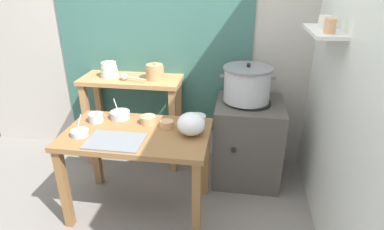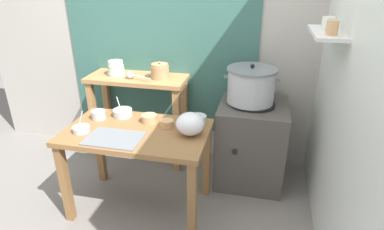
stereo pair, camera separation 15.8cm
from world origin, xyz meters
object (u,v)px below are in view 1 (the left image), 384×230
at_px(serving_tray, 115,141).
at_px(back_shelf_table, 133,99).
at_px(prep_bowl_2, 167,124).
at_px(prep_bowl_3, 197,119).
at_px(prep_table, 138,145).
at_px(prep_bowl_5, 120,114).
at_px(stove_block, 247,141).
at_px(clay_pot, 155,72).
at_px(bowl_stack_enamel, 109,70).
at_px(steamer_pot, 247,84).
at_px(ladle, 125,77).
at_px(plastic_bag, 191,124).
at_px(prep_bowl_1, 96,117).
at_px(prep_bowl_0, 80,132).
at_px(prep_bowl_4, 148,119).

bearing_deg(serving_tray, back_shelf_table, 100.84).
height_order(prep_bowl_2, prep_bowl_3, prep_bowl_3).
bearing_deg(prep_table, prep_bowl_5, 133.64).
bearing_deg(prep_bowl_2, prep_bowl_3, 27.82).
relative_size(prep_table, stove_block, 1.41).
bearing_deg(clay_pot, bowl_stack_enamel, 179.67).
bearing_deg(steamer_pot, prep_bowl_3, -133.26).
height_order(prep_table, bowl_stack_enamel, bowl_stack_enamel).
height_order(steamer_pot, ladle, steamer_pot).
bearing_deg(prep_table, clay_pot, 93.18).
relative_size(serving_tray, plastic_bag, 1.85).
relative_size(prep_table, clay_pot, 6.40).
bearing_deg(prep_bowl_1, plastic_bag, -7.06).
relative_size(steamer_pot, prep_bowl_1, 4.08).
bearing_deg(prep_bowl_0, bowl_stack_enamel, 96.33).
xyz_separation_m(back_shelf_table, stove_block, (1.13, -0.13, -0.30)).
xyz_separation_m(ladle, serving_tray, (0.20, -0.83, -0.21)).
distance_m(prep_bowl_2, prep_bowl_4, 0.17).
bearing_deg(prep_bowl_3, prep_bowl_4, -170.14).
distance_m(serving_tray, prep_bowl_5, 0.40).
relative_size(ladle, prep_bowl_3, 1.93).
xyz_separation_m(ladle, plastic_bag, (0.72, -0.63, -0.13)).
bearing_deg(ladle, steamer_pot, -1.66).
bearing_deg(stove_block, steamer_pot, 153.38).
height_order(serving_tray, plastic_bag, plastic_bag).
relative_size(serving_tray, prep_bowl_0, 2.44).
relative_size(prep_table, prep_bowl_1, 9.46).
bearing_deg(serving_tray, clay_pot, 86.01).
bearing_deg(prep_table, prep_bowl_3, 27.16).
xyz_separation_m(clay_pot, prep_bowl_3, (0.47, -0.52, -0.21)).
height_order(steamer_pot, prep_bowl_0, steamer_pot).
bearing_deg(back_shelf_table, steamer_pot, -5.75).
bearing_deg(clay_pot, prep_table, -86.82).
bearing_deg(plastic_bag, prep_bowl_2, 159.04).
height_order(stove_block, prep_bowl_1, prep_bowl_1).
xyz_separation_m(bowl_stack_enamel, plastic_bag, (0.90, -0.71, -0.16)).
xyz_separation_m(steamer_pot, bowl_stack_enamel, (-1.30, 0.11, 0.03)).
bearing_deg(prep_bowl_5, clay_pot, 72.35).
bearing_deg(serving_tray, prep_bowl_5, 104.84).
relative_size(steamer_pot, prep_bowl_2, 4.60).
relative_size(back_shelf_table, serving_tray, 2.40).
distance_m(prep_bowl_3, prep_bowl_4, 0.39).
bearing_deg(back_shelf_table, stove_block, -6.55).
bearing_deg(prep_bowl_2, plastic_bag, -20.96).
relative_size(prep_bowl_0, prep_bowl_3, 1.20).
bearing_deg(clay_pot, prep_bowl_5, -107.65).
distance_m(prep_table, prep_bowl_1, 0.42).
bearing_deg(bowl_stack_enamel, back_shelf_table, -0.71).
height_order(back_shelf_table, serving_tray, back_shelf_table).
bearing_deg(prep_bowl_2, prep_bowl_0, -159.44).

